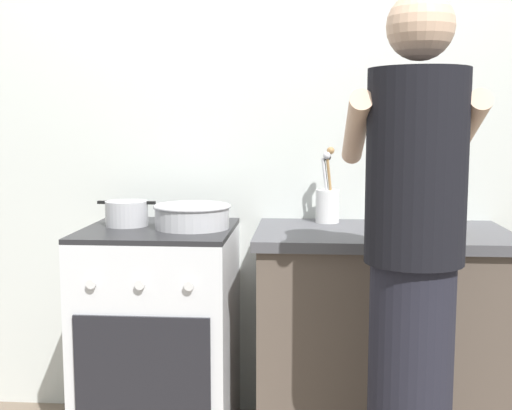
{
  "coord_description": "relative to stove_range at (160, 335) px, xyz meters",
  "views": [
    {
      "loc": [
        0.25,
        -2.43,
        1.32
      ],
      "look_at": [
        0.05,
        0.12,
        1.0
      ],
      "focal_mm": 45.97,
      "sensor_mm": 36.0,
      "label": 1
    }
  ],
  "objects": [
    {
      "name": "back_wall",
      "position": [
        0.55,
        0.35,
        0.8
      ],
      "size": [
        3.2,
        0.1,
        2.5
      ],
      "color": "silver",
      "rests_on": "ground"
    },
    {
      "name": "stove_range",
      "position": [
        0.0,
        0.0,
        0.0
      ],
      "size": [
        0.6,
        0.62,
        0.9
      ],
      "color": "silver",
      "rests_on": "ground"
    },
    {
      "name": "pot",
      "position": [
        -0.14,
        0.04,
        0.5
      ],
      "size": [
        0.24,
        0.17,
        0.1
      ],
      "color": "#B2B2B7",
      "rests_on": "stove_range"
    },
    {
      "name": "person",
      "position": [
        0.92,
        -0.59,
        0.41
      ],
      "size": [
        0.41,
        0.5,
        1.7
      ],
      "color": "black",
      "rests_on": "ground"
    },
    {
      "name": "countertop",
      "position": [
        0.9,
        0.0,
        0.0
      ],
      "size": [
        1.0,
        0.6,
        0.9
      ],
      "color": "brown",
      "rests_on": "ground"
    },
    {
      "name": "spice_bottle",
      "position": [
        0.9,
        0.02,
        0.49
      ],
      "size": [
        0.04,
        0.04,
        0.08
      ],
      "color": "silver",
      "rests_on": "countertop"
    },
    {
      "name": "mixing_bowl",
      "position": [
        0.14,
        -0.0,
        0.5
      ],
      "size": [
        0.31,
        0.31,
        0.1
      ],
      "color": "#B7B7BC",
      "rests_on": "stove_range"
    },
    {
      "name": "utensil_crock",
      "position": [
        0.69,
        0.19,
        0.54
      ],
      "size": [
        0.1,
        0.1,
        0.32
      ],
      "color": "silver",
      "rests_on": "countertop"
    },
    {
      "name": "oil_bottle",
      "position": [
        1.15,
        -0.05,
        0.55
      ],
      "size": [
        0.06,
        0.06,
        0.24
      ],
      "color": "gold",
      "rests_on": "countertop"
    }
  ]
}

